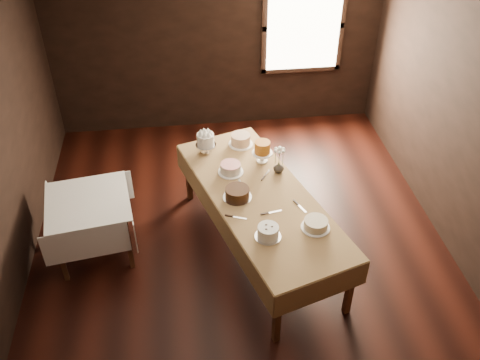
% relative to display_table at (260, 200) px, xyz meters
% --- Properties ---
extents(floor, '(5.00, 6.00, 0.01)m').
position_rel_display_table_xyz_m(floor, '(-0.21, -0.04, -0.77)').
color(floor, black).
rests_on(floor, ground).
extents(ceiling, '(5.00, 6.00, 0.01)m').
position_rel_display_table_xyz_m(ceiling, '(-0.21, -0.04, 2.03)').
color(ceiling, beige).
rests_on(ceiling, wall_back).
extents(wall_back, '(5.00, 0.02, 2.80)m').
position_rel_display_table_xyz_m(wall_back, '(-0.21, 2.96, 0.63)').
color(wall_back, black).
rests_on(wall_back, ground).
extents(wall_right, '(0.02, 6.00, 2.80)m').
position_rel_display_table_xyz_m(wall_right, '(2.29, -0.04, 0.63)').
color(wall_right, black).
rests_on(wall_right, ground).
extents(window, '(1.10, 0.05, 1.30)m').
position_rel_display_table_xyz_m(window, '(1.09, 2.90, 0.83)').
color(window, '#FFEABF').
rests_on(window, wall_back).
extents(display_table, '(1.81, 2.88, 0.83)m').
position_rel_display_table_xyz_m(display_table, '(0.00, 0.00, 0.00)').
color(display_table, '#3D2314').
rests_on(display_table, ground).
extents(side_table, '(1.05, 1.05, 0.78)m').
position_rel_display_table_xyz_m(side_table, '(-1.95, 0.20, -0.08)').
color(side_table, '#3D2314').
rests_on(side_table, ground).
extents(cake_meringue, '(0.29, 0.29, 0.27)m').
position_rel_display_table_xyz_m(cake_meringue, '(-0.55, 0.93, 0.19)').
color(cake_meringue, silver).
rests_on(cake_meringue, display_table).
extents(cake_speckled, '(0.33, 0.33, 0.15)m').
position_rel_display_table_xyz_m(cake_speckled, '(-0.09, 1.04, 0.13)').
color(cake_speckled, white).
rests_on(cake_speckled, display_table).
extents(cake_lattice, '(0.31, 0.31, 0.11)m').
position_rel_display_table_xyz_m(cake_lattice, '(-0.29, 0.47, 0.12)').
color(cake_lattice, white).
rests_on(cake_lattice, display_table).
extents(cake_caramel, '(0.27, 0.27, 0.29)m').
position_rel_display_table_xyz_m(cake_caramel, '(0.12, 0.65, 0.19)').
color(cake_caramel, white).
rests_on(cake_caramel, display_table).
extents(cake_chocolate, '(0.37, 0.37, 0.13)m').
position_rel_display_table_xyz_m(cake_chocolate, '(-0.26, -0.01, 0.12)').
color(cake_chocolate, silver).
rests_on(cake_chocolate, display_table).
extents(cake_swirl, '(0.28, 0.28, 0.14)m').
position_rel_display_table_xyz_m(cake_swirl, '(-0.03, -0.67, 0.13)').
color(cake_swirl, silver).
rests_on(cake_swirl, display_table).
extents(cake_cream, '(0.35, 0.35, 0.11)m').
position_rel_display_table_xyz_m(cake_cream, '(0.49, -0.60, 0.11)').
color(cake_cream, white).
rests_on(cake_cream, display_table).
extents(cake_server_a, '(0.24, 0.07, 0.01)m').
position_rel_display_table_xyz_m(cake_server_a, '(0.12, -0.30, 0.07)').
color(cake_server_a, silver).
rests_on(cake_server_a, display_table).
extents(cake_server_b, '(0.12, 0.23, 0.01)m').
position_rel_display_table_xyz_m(cake_server_b, '(0.42, -0.29, 0.07)').
color(cake_server_b, silver).
rests_on(cake_server_b, display_table).
extents(cake_server_c, '(0.08, 0.24, 0.01)m').
position_rel_display_table_xyz_m(cake_server_c, '(-0.21, 0.32, 0.07)').
color(cake_server_c, silver).
rests_on(cake_server_c, display_table).
extents(cake_server_d, '(0.15, 0.22, 0.01)m').
position_rel_display_table_xyz_m(cake_server_d, '(0.14, 0.40, 0.07)').
color(cake_server_d, silver).
rests_on(cake_server_d, display_table).
extents(cake_server_e, '(0.23, 0.11, 0.01)m').
position_rel_display_table_xyz_m(cake_server_e, '(-0.28, -0.35, 0.07)').
color(cake_server_e, silver).
rests_on(cake_server_e, display_table).
extents(flower_vase, '(0.15, 0.15, 0.13)m').
position_rel_display_table_xyz_m(flower_vase, '(0.28, 0.41, 0.13)').
color(flower_vase, '#2D2823').
rests_on(flower_vase, display_table).
extents(flower_bouquet, '(0.14, 0.14, 0.20)m').
position_rel_display_table_xyz_m(flower_bouquet, '(0.28, 0.41, 0.31)').
color(flower_bouquet, white).
rests_on(flower_bouquet, flower_vase).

